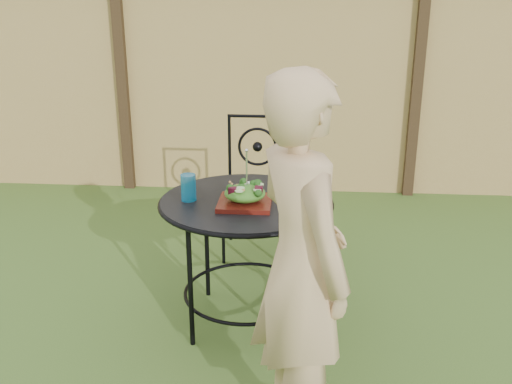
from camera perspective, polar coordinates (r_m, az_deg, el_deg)
ground at (r=3.40m, az=-1.21°, el=-11.73°), size 60.00×60.00×0.00m
fence at (r=5.16m, az=1.13°, el=10.32°), size 8.00×0.12×1.90m
patio_table at (r=3.05m, az=-0.99°, el=-3.21°), size 0.92×0.92×0.72m
patio_chair at (r=3.97m, az=-0.02°, el=0.96°), size 0.46×0.46×0.95m
diner at (r=2.22m, az=4.55°, el=-7.36°), size 0.58×0.66×1.52m
salad_plate at (r=2.92m, az=-1.12°, el=-1.08°), size 0.27×0.27×0.02m
salad at (r=2.90m, az=-1.12°, el=-0.12°), size 0.21×0.21×0.08m
fork at (r=2.86m, az=-0.94°, el=2.34°), size 0.01×0.01×0.18m
drinking_glass at (r=2.99m, az=-6.77°, el=0.45°), size 0.08×0.08×0.14m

